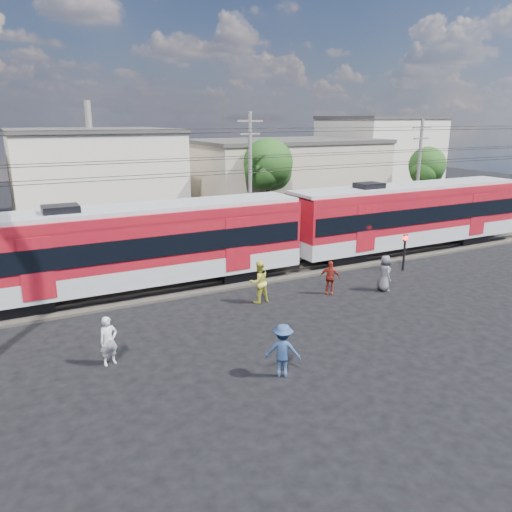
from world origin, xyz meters
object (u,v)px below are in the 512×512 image
Objects in this scene: car_silver at (459,217)px; commuter_train at (142,243)px; pedestrian_c at (283,350)px; crossing_signal at (405,246)px; pedestrian_a at (109,341)px.

commuter_train is at bearing 103.20° from car_silver.
pedestrian_c is 28.00m from car_silver.
commuter_train is 25.03× the size of crossing_signal.
pedestrian_c is (1.78, -10.04, -1.51)m from commuter_train.
crossing_signal is at bearing 124.14° from car_silver.
pedestrian_a is at bearing -114.31° from commuter_train.
car_silver is (25.95, 4.10, -1.74)m from commuter_train.
crossing_signal reaches higher than car_silver.
car_silver is at bearing 8.98° from commuter_train.
pedestrian_a reaches higher than car_silver.
crossing_signal is at bearing -12.60° from commuter_train.
pedestrian_c reaches higher than car_silver.
crossing_signal reaches higher than pedestrian_a.
pedestrian_a is 5.86m from pedestrian_c.
pedestrian_c is 0.89× the size of crossing_signal.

